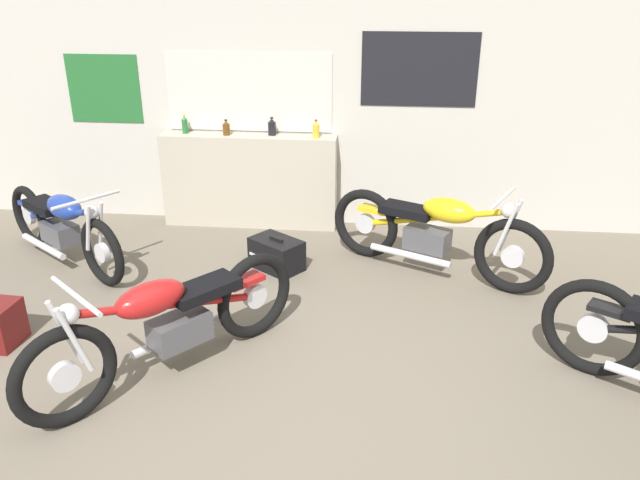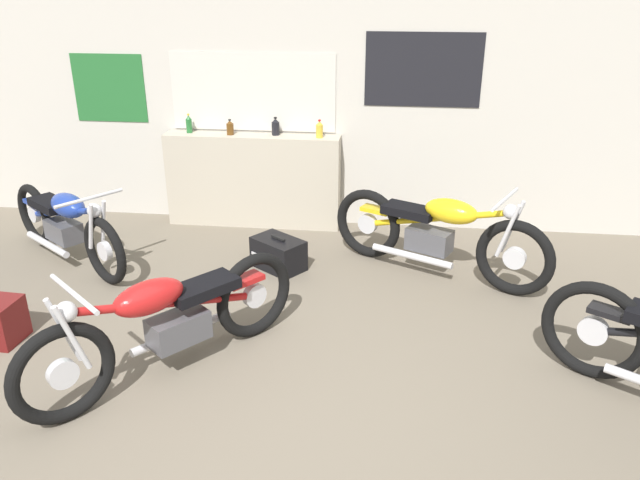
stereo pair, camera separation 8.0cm
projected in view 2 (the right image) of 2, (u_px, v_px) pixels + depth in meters
The scene contains 11 objects.
ground_plane at pixel (255, 443), 3.75m from camera, with size 24.00×24.00×0.00m, color #706656.
wall_back at pixel (324, 97), 6.56m from camera, with size 10.00×0.07×2.80m.
sill_counter at pixel (253, 180), 6.83m from camera, with size 1.90×0.28×1.01m.
bottle_leftmost at pixel (189, 124), 6.70m from camera, with size 0.06×0.06×0.20m.
bottle_left_center at pixel (230, 128), 6.62m from camera, with size 0.08×0.08×0.17m.
bottle_center at pixel (276, 127), 6.61m from camera, with size 0.08×0.08×0.19m.
bottle_right_center at pixel (319, 130), 6.50m from camera, with size 0.07×0.07×0.19m.
motorcycle_yellow at pixel (437, 232), 5.69m from camera, with size 1.96×1.07×0.87m.
motorcycle_blue at pixel (65, 223), 5.96m from camera, with size 1.69×1.23×0.80m.
motorcycle_red at pixel (168, 320), 4.26m from camera, with size 1.45×1.71×0.86m.
hard_case_black at pixel (278, 254), 5.91m from camera, with size 0.57×0.53×0.32m.
Camera 2 is at (0.75, -2.89, 2.60)m, focal length 35.00 mm.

